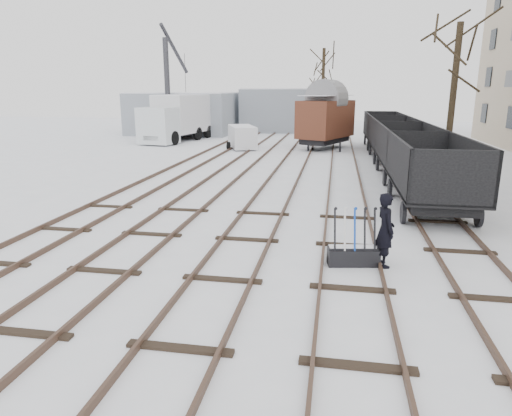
{
  "coord_description": "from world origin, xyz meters",
  "views": [
    {
      "loc": [
        2.51,
        -9.67,
        4.36
      ],
      "look_at": [
        0.4,
        2.29,
        1.2
      ],
      "focal_mm": 32.0,
      "sensor_mm": 36.0,
      "label": 1
    }
  ],
  "objects": [
    {
      "name": "ground",
      "position": [
        0.0,
        0.0,
        0.0
      ],
      "size": [
        120.0,
        120.0,
        0.0
      ],
      "primitive_type": "plane",
      "color": "white",
      "rests_on": "ground"
    },
    {
      "name": "tracks",
      "position": [
        -0.0,
        13.67,
        0.07
      ],
      "size": [
        13.9,
        52.0,
        0.16
      ],
      "color": "black",
      "rests_on": "ground"
    },
    {
      "name": "shed_left",
      "position": [
        -13.0,
        36.0,
        2.05
      ],
      "size": [
        10.0,
        8.0,
        4.1
      ],
      "color": "gray",
      "rests_on": "ground"
    },
    {
      "name": "shed_right",
      "position": [
        -4.0,
        40.0,
        2.25
      ],
      "size": [
        7.0,
        6.0,
        4.5
      ],
      "color": "gray",
      "rests_on": "ground"
    },
    {
      "name": "ground_frame",
      "position": [
        3.06,
        1.54,
        0.28
      ],
      "size": [
        1.35,
        0.64,
        1.49
      ],
      "rotation": [
        0.0,
        0.0,
        0.17
      ],
      "color": "black",
      "rests_on": "ground"
    },
    {
      "name": "worker",
      "position": [
        3.81,
        1.64,
        0.95
      ],
      "size": [
        0.64,
        0.8,
        1.9
      ],
      "primitive_type": "imported",
      "rotation": [
        0.0,
        0.0,
        1.88
      ],
      "color": "black",
      "rests_on": "ground"
    },
    {
      "name": "freight_wagon_a",
      "position": [
        6.0,
        7.74,
        1.01
      ],
      "size": [
        2.59,
        6.48,
        2.64
      ],
      "color": "black",
      "rests_on": "ground"
    },
    {
      "name": "freight_wagon_b",
      "position": [
        6.0,
        14.14,
        1.01
      ],
      "size": [
        2.59,
        6.48,
        2.64
      ],
      "color": "black",
      "rests_on": "ground"
    },
    {
      "name": "freight_wagon_c",
      "position": [
        6.0,
        20.54,
        1.01
      ],
      "size": [
        2.59,
        6.48,
        2.64
      ],
      "color": "black",
      "rests_on": "ground"
    },
    {
      "name": "freight_wagon_d",
      "position": [
        6.0,
        26.94,
        1.01
      ],
      "size": [
        2.59,
        6.48,
        2.64
      ],
      "color": "black",
      "rests_on": "ground"
    },
    {
      "name": "box_van_wagon",
      "position": [
        1.65,
        25.48,
        2.31
      ],
      "size": [
        4.6,
        5.86,
        3.97
      ],
      "rotation": [
        0.0,
        0.0,
        -0.41
      ],
      "color": "black",
      "rests_on": "ground"
    },
    {
      "name": "lorry",
      "position": [
        -11.15,
        28.73,
        2.03
      ],
      "size": [
        3.9,
        9.0,
        3.95
      ],
      "rotation": [
        0.0,
        0.0,
        -0.18
      ],
      "color": "black",
      "rests_on": "ground"
    },
    {
      "name": "panel_van",
      "position": [
        -4.59,
        24.64,
        0.89
      ],
      "size": [
        2.94,
        4.22,
        1.71
      ],
      "rotation": [
        0.0,
        0.0,
        0.36
      ],
      "color": "silver",
      "rests_on": "ground"
    },
    {
      "name": "crane",
      "position": [
        -12.99,
        31.72,
        2.64
      ],
      "size": [
        2.14,
        5.9,
        10.05
      ],
      "rotation": [
        0.0,
        0.0,
        -0.07
      ],
      "color": "#2C2C31",
      "rests_on": "ground"
    },
    {
      "name": "tree_near",
      "position": [
        7.76,
        13.41,
        3.65
      ],
      "size": [
        0.3,
        0.3,
        7.31
      ],
      "primitive_type": "cylinder",
      "color": "black",
      "rests_on": "ground"
    },
    {
      "name": "tree_far_left",
      "position": [
        0.7,
        42.0,
        2.74
      ],
      "size": [
        0.3,
        0.3,
        5.48
      ],
      "primitive_type": "cylinder",
      "color": "black",
      "rests_on": "ground"
    },
    {
      "name": "tree_far_right",
      "position": [
        1.02,
        35.26,
        4.05
      ],
      "size": [
        0.3,
        0.3,
        8.1
      ],
      "primitive_type": "cylinder",
      "color": "black",
      "rests_on": "ground"
    }
  ]
}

